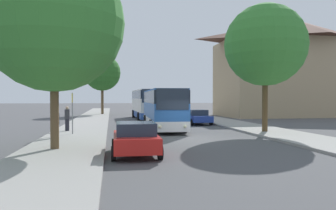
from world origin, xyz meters
name	(u,v)px	position (x,y,z in m)	size (l,w,h in m)	color
ground_plane	(187,139)	(0.00, 0.00, 0.00)	(300.00, 300.00, 0.00)	#4C4C4F
sidewalk_left	(72,140)	(-7.00, 0.00, 0.07)	(4.00, 120.00, 0.15)	gray
sidewalk_right	(289,136)	(7.00, 0.00, 0.07)	(4.00, 120.00, 0.15)	gray
building_right_background	(296,68)	(21.52, 23.26, 6.91)	(21.41, 10.72, 13.81)	tan
bus_front	(163,108)	(-0.43, 6.95, 1.75)	(3.02, 10.93, 3.26)	silver
bus_middle	(146,104)	(-0.52, 19.98, 1.90)	(2.87, 11.34, 3.57)	#2D519E
parked_car_left_curb	(135,138)	(-3.64, -5.41, 0.78)	(2.16, 3.95, 1.50)	red
parked_car_right_near	(197,117)	(3.63, 10.98, 0.75)	(2.20, 4.14, 1.45)	#233D9E
bus_stop_sign	(72,109)	(-7.31, 2.94, 1.87)	(0.08, 0.45, 2.79)	gray
pedestrian_waiting_near	(56,124)	(-8.03, 0.87, 1.02)	(0.36, 0.36, 1.72)	#23232D
pedestrian_waiting_far	(67,118)	(-7.93, 5.09, 1.08)	(0.36, 0.36, 1.83)	#23232D
tree_left_near	(102,73)	(-6.03, 31.09, 6.48)	(5.57, 5.57, 9.13)	brown
tree_left_far	(54,22)	(-7.39, -3.71, 6.23)	(6.73, 6.73, 9.45)	brown
tree_right_near	(265,45)	(6.37, 2.22, 6.44)	(5.96, 5.96, 9.28)	#513D23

